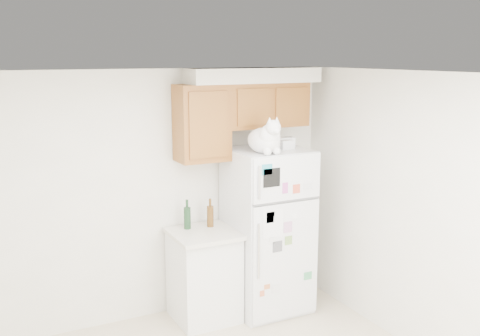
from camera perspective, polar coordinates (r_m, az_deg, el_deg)
room_shell at (r=3.99m, az=0.05°, el=-2.47°), size 3.84×4.04×2.52m
refrigerator at (r=5.83m, az=2.84°, el=-6.34°), size 0.76×0.78×1.70m
base_counter at (r=5.74m, az=-3.68°, el=-10.78°), size 0.64×0.64×0.92m
cat at (r=5.38m, az=2.67°, el=2.96°), size 0.36×0.52×0.37m
storage_box_back at (r=5.78m, az=4.57°, el=2.65°), size 0.19×0.14×0.10m
storage_box_front at (r=5.65m, az=4.65°, el=2.40°), size 0.16×0.13×0.09m
bottle_green at (r=5.63m, az=-5.39°, el=-4.70°), size 0.07×0.07×0.30m
bottle_amber at (r=5.68m, az=-3.04°, el=-4.55°), size 0.07×0.07×0.29m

